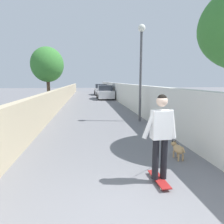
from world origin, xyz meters
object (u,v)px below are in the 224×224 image
object	(u,v)px
skateboard	(159,179)
tree_left_mid	(47,65)
dog	(178,149)
lamp_post	(141,57)
person_skateboarder	(161,130)
car_near	(105,93)
car_far	(101,90)

from	to	relation	value
skateboard	tree_left_mid	bearing A→B (deg)	19.95
dog	lamp_post	bearing A→B (deg)	-3.50
skateboard	person_skateboarder	bearing A→B (deg)	135.00
lamp_post	car_near	size ratio (longest dim) A/B	1.18
car_far	car_near	bearing A→B (deg)	180.00
car_far	person_skateboarder	bearing A→B (deg)	178.54
lamp_post	car_near	bearing A→B (deg)	2.75
car_far	tree_left_mid	bearing A→B (deg)	160.41
skateboard	car_near	world-z (taller)	car_near
tree_left_mid	car_near	xyz separation A→B (m)	(6.99, -4.85, -2.47)
tree_left_mid	car_far	distance (m)	14.67
lamp_post	dog	bearing A→B (deg)	176.50
dog	tree_left_mid	bearing A→B (deg)	26.24
car_near	lamp_post	bearing A→B (deg)	-177.25
lamp_post	car_far	distance (m)	19.31
lamp_post	car_near	world-z (taller)	lamp_post
tree_left_mid	car_far	bearing A→B (deg)	-19.59
person_skateboarder	car_near	xyz separation A→B (m)	(18.57, -0.64, -0.38)
car_near	car_far	world-z (taller)	same
person_skateboarder	dog	xyz separation A→B (m)	(1.14, -0.94, -0.82)
dog	car_far	world-z (taller)	car_far
tree_left_mid	car_near	world-z (taller)	tree_left_mid
person_skateboarder	car_far	xyz separation A→B (m)	(25.21, -0.64, -0.38)
dog	car_near	world-z (taller)	car_near
car_far	lamp_post	bearing A→B (deg)	-178.20
tree_left_mid	skateboard	bearing A→B (deg)	-160.05
dog	car_far	xyz separation A→B (m)	(24.07, 0.30, 0.44)
dog	skateboard	bearing A→B (deg)	140.47
lamp_post	car_near	distance (m)	12.76
skateboard	car_far	world-z (taller)	car_far
dog	car_near	xyz separation A→B (m)	(17.43, 0.30, 0.44)
tree_left_mid	dog	xyz separation A→B (m)	(-10.44, -5.15, -2.91)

